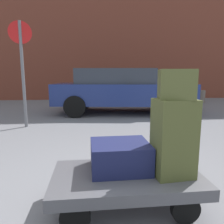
# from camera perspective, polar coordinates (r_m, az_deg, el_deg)

# --- Properties ---
(ground_plane) EXTENTS (60.00, 60.00, 0.00)m
(ground_plane) POSITION_cam_1_polar(r_m,az_deg,el_deg) (2.13, 3.86, -24.38)
(ground_plane) COLOR slate
(luggage_cart) EXTENTS (1.30, 0.71, 0.34)m
(luggage_cart) POSITION_cam_1_polar(r_m,az_deg,el_deg) (1.99, 3.95, -17.97)
(luggage_cart) COLOR #4C4C51
(luggage_cart) RESTS_ON ground_plane
(suitcase_olive_stacked_top) EXTENTS (0.35, 0.29, 0.66)m
(suitcase_olive_stacked_top) POSITION_cam_1_polar(r_m,az_deg,el_deg) (1.88, 16.21, -6.76)
(suitcase_olive_stacked_top) COLOR #4C5128
(suitcase_olive_stacked_top) RESTS_ON luggage_cart
(suitcase_navy_front_right) EXTENTS (0.53, 0.45, 0.25)m
(suitcase_navy_front_right) POSITION_cam_1_polar(r_m,az_deg,el_deg) (1.99, 2.13, -11.71)
(suitcase_navy_front_right) COLOR #191E47
(suitcase_navy_front_right) RESTS_ON luggage_cart
(duffel_bag_olive_topmost_pile) EXTENTS (0.31, 0.27, 0.24)m
(duffel_bag_olive_topmost_pile) POSITION_cam_1_polar(r_m,az_deg,el_deg) (1.81, 16.88, 7.11)
(duffel_bag_olive_topmost_pile) COLOR #4C5128
(duffel_bag_olive_topmost_pile) RESTS_ON suitcase_olive_stacked_top
(parked_car) EXTENTS (4.50, 2.36, 1.42)m
(parked_car) POSITION_cam_1_polar(r_m,az_deg,el_deg) (6.94, 2.48, 6.02)
(parked_car) COLOR navy
(parked_car) RESTS_ON ground_plane
(bicycle_leaning) EXTENTS (1.76, 0.08, 0.96)m
(bicycle_leaning) POSITION_cam_1_polar(r_m,az_deg,el_deg) (11.20, 17.94, 4.93)
(bicycle_leaning) COLOR black
(bicycle_leaning) RESTS_ON ground_plane
(bollard_kerb_near) EXTENTS (0.26, 0.26, 0.57)m
(bollard_kerb_near) POSITION_cam_1_polar(r_m,az_deg,el_deg) (9.43, 9.83, 3.93)
(bollard_kerb_near) COLOR #72665B
(bollard_kerb_near) RESTS_ON ground_plane
(bollard_kerb_mid) EXTENTS (0.26, 0.26, 0.57)m
(bollard_kerb_mid) POSITION_cam_1_polar(r_m,az_deg,el_deg) (9.88, 17.32, 3.89)
(bollard_kerb_mid) COLOR #72665B
(bollard_kerb_mid) RESTS_ON ground_plane
(bollard_kerb_far) EXTENTS (0.26, 0.26, 0.57)m
(bollard_kerb_far) POSITION_cam_1_polar(r_m,az_deg,el_deg) (10.38, 23.05, 3.81)
(bollard_kerb_far) COLOR #72665B
(bollard_kerb_far) RESTS_ON ground_plane
(no_parking_sign) EXTENTS (0.48, 0.16, 2.40)m
(no_parking_sign) POSITION_cam_1_polar(r_m,az_deg,el_deg) (5.36, -22.99, 12.01)
(no_parking_sign) COLOR slate
(no_parking_sign) RESTS_ON ground_plane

